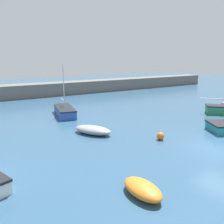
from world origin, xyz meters
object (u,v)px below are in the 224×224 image
(dinghy_near_pier, at_px, (143,189))
(mooring_buoy_pink, at_px, (223,104))
(sailboat_short_mast, at_px, (65,111))
(mooring_buoy_orange, at_px, (160,136))
(rowboat_white_midwater, at_px, (93,130))

(dinghy_near_pier, xyz_separation_m, mooring_buoy_pink, (20.54, 9.83, -0.05))
(sailboat_short_mast, relative_size, mooring_buoy_pink, 10.63)
(sailboat_short_mast, relative_size, mooring_buoy_orange, 9.28)
(rowboat_white_midwater, distance_m, mooring_buoy_orange, 5.00)
(rowboat_white_midwater, distance_m, mooring_buoy_pink, 18.20)
(rowboat_white_midwater, bearing_deg, mooring_buoy_orange, -166.04)
(rowboat_white_midwater, xyz_separation_m, mooring_buoy_pink, (18.16, 1.21, -0.07))
(mooring_buoy_orange, distance_m, mooring_buoy_pink, 15.68)
(mooring_buoy_orange, bearing_deg, rowboat_white_midwater, 131.14)
(dinghy_near_pier, bearing_deg, mooring_buoy_pink, -61.26)
(sailboat_short_mast, bearing_deg, mooring_buoy_orange, 27.48)
(dinghy_near_pier, bearing_deg, sailboat_short_mast, -7.73)
(sailboat_short_mast, bearing_deg, rowboat_white_midwater, 8.28)
(rowboat_white_midwater, xyz_separation_m, mooring_buoy_orange, (3.29, -3.76, -0.04))
(rowboat_white_midwater, relative_size, mooring_buoy_orange, 6.31)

